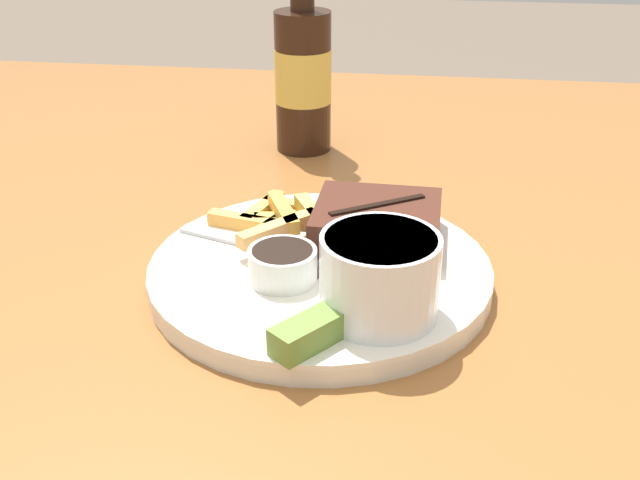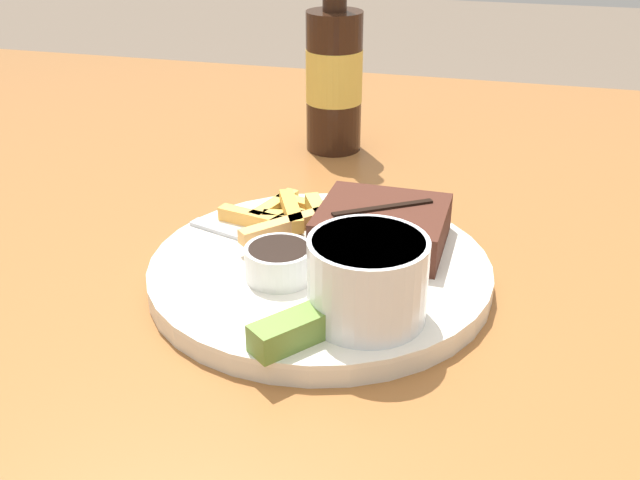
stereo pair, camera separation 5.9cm
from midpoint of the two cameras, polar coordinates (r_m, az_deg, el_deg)
name	(u,v)px [view 2 (the right image)]	position (r m, az deg, el deg)	size (l,w,h in m)	color
dining_table	(320,347)	(0.64, 2.65, -8.23)	(1.57, 1.30, 0.77)	#935B2D
dinner_plate	(320,272)	(0.60, 2.80, -2.54)	(0.27, 0.27, 0.02)	silver
steak_portion	(382,226)	(0.62, 7.46, 0.96)	(0.11, 0.10, 0.03)	#472319
fries_pile	(286,216)	(0.65, -0.04, 1.74)	(0.11, 0.12, 0.02)	#F1A94B
coleslaw_cup	(368,275)	(0.51, 6.91, -2.75)	(0.08, 0.08, 0.06)	white
dipping_sauce_cup	(279,261)	(0.57, -0.19, -1.69)	(0.05, 0.05, 0.03)	silver
pickle_spear	(294,330)	(0.50, 1.40, -6.96)	(0.06, 0.06, 0.02)	olive
fork_utensil	(249,238)	(0.63, -2.78, 0.05)	(0.13, 0.05, 0.00)	#B7B7BC
knife_utensil	(340,244)	(0.62, 4.25, -0.40)	(0.07, 0.16, 0.01)	#B7B7BC
beer_bottle	(334,72)	(0.86, 3.08, 12.61)	(0.06, 0.06, 0.25)	black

